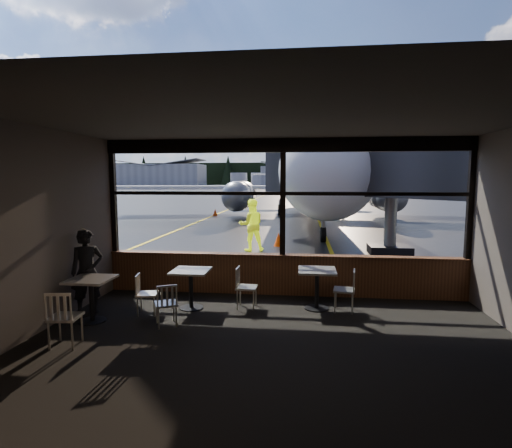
% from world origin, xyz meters
% --- Properties ---
extents(ground_plane, '(520.00, 520.00, 0.00)m').
position_xyz_m(ground_plane, '(0.00, 120.00, 0.00)').
color(ground_plane, black).
rests_on(ground_plane, ground).
extents(carpet_floor, '(8.00, 6.00, 0.01)m').
position_xyz_m(carpet_floor, '(0.00, -3.00, 0.01)').
color(carpet_floor, black).
rests_on(carpet_floor, ground).
extents(ceiling, '(8.00, 6.00, 0.04)m').
position_xyz_m(ceiling, '(0.00, -3.00, 3.50)').
color(ceiling, '#38332D').
rests_on(ceiling, ground).
extents(wall_left, '(0.04, 6.00, 3.50)m').
position_xyz_m(wall_left, '(-4.00, -3.00, 1.75)').
color(wall_left, '#514740').
rests_on(wall_left, ground).
extents(wall_back, '(8.00, 0.04, 3.50)m').
position_xyz_m(wall_back, '(0.00, -6.00, 1.75)').
color(wall_back, '#514740').
rests_on(wall_back, ground).
extents(window_sill, '(8.00, 0.28, 0.90)m').
position_xyz_m(window_sill, '(0.00, 0.00, 0.45)').
color(window_sill, '#4B2916').
rests_on(window_sill, ground).
extents(window_header, '(8.00, 0.18, 0.30)m').
position_xyz_m(window_header, '(0.00, 0.00, 3.35)').
color(window_header, black).
rests_on(window_header, ground).
extents(mullion_left, '(0.12, 0.12, 2.60)m').
position_xyz_m(mullion_left, '(-3.95, 0.00, 2.20)').
color(mullion_left, black).
rests_on(mullion_left, ground).
extents(mullion_centre, '(0.12, 0.12, 2.60)m').
position_xyz_m(mullion_centre, '(0.00, 0.00, 2.20)').
color(mullion_centre, black).
rests_on(mullion_centre, ground).
extents(mullion_right, '(0.12, 0.12, 2.60)m').
position_xyz_m(mullion_right, '(3.95, 0.00, 2.20)').
color(mullion_right, black).
rests_on(mullion_right, ground).
extents(window_transom, '(8.00, 0.10, 0.08)m').
position_xyz_m(window_transom, '(0.00, 0.00, 2.30)').
color(window_transom, black).
rests_on(window_transom, ground).
extents(airliner, '(29.95, 35.66, 10.70)m').
position_xyz_m(airliner, '(1.07, 19.77, 5.35)').
color(airliner, white).
rests_on(airliner, ground_plane).
extents(jet_bridge, '(8.57, 10.47, 4.57)m').
position_xyz_m(jet_bridge, '(3.60, 5.50, 2.29)').
color(jet_bridge, '#2A2A2C').
rests_on(jet_bridge, ground_plane).
extents(cafe_table_near, '(0.74, 0.74, 0.82)m').
position_xyz_m(cafe_table_near, '(0.74, -0.95, 0.41)').
color(cafe_table_near, gray).
rests_on(cafe_table_near, carpet_floor).
extents(cafe_table_mid, '(0.73, 0.73, 0.80)m').
position_xyz_m(cafe_table_mid, '(-1.78, -1.21, 0.40)').
color(cafe_table_mid, gray).
rests_on(cafe_table_mid, carpet_floor).
extents(cafe_table_left, '(0.74, 0.74, 0.82)m').
position_xyz_m(cafe_table_left, '(-3.38, -2.15, 0.41)').
color(cafe_table_left, '#A19B94').
rests_on(cafe_table_left, carpet_floor).
extents(chair_near_e, '(0.53, 0.53, 0.85)m').
position_xyz_m(chair_near_e, '(1.27, -1.03, 0.43)').
color(chair_near_e, '#A9A398').
rests_on(chair_near_e, carpet_floor).
extents(chair_near_w, '(0.48, 0.48, 0.85)m').
position_xyz_m(chair_near_w, '(-0.67, -1.05, 0.42)').
color(chair_near_w, beige).
rests_on(chair_near_w, carpet_floor).
extents(chair_mid_s, '(0.58, 0.58, 0.79)m').
position_xyz_m(chair_mid_s, '(-1.96, -2.19, 0.40)').
color(chair_mid_s, beige).
rests_on(chair_mid_s, carpet_floor).
extents(chair_mid_w, '(0.51, 0.51, 0.80)m').
position_xyz_m(chair_mid_w, '(-2.52, -1.66, 0.40)').
color(chair_mid_w, beige).
rests_on(chair_mid_w, carpet_floor).
extents(chair_left_s, '(0.56, 0.56, 0.92)m').
position_xyz_m(chair_left_s, '(-3.23, -3.22, 0.46)').
color(chair_left_s, beige).
rests_on(chair_left_s, carpet_floor).
extents(passenger, '(0.72, 0.68, 1.66)m').
position_xyz_m(passenger, '(-3.70, -1.71, 0.83)').
color(passenger, black).
rests_on(passenger, carpet_floor).
extents(ground_crew, '(1.09, 0.95, 1.90)m').
position_xyz_m(ground_crew, '(-1.42, 5.60, 0.95)').
color(ground_crew, '#BFF219').
rests_on(ground_crew, ground_plane).
extents(cone_nose, '(0.38, 0.38, 0.53)m').
position_xyz_m(cone_nose, '(-0.48, 6.68, 0.27)').
color(cone_nose, '#EE5307').
rests_on(cone_nose, ground_plane).
extents(cone_wing, '(0.36, 0.36, 0.49)m').
position_xyz_m(cone_wing, '(-5.87, 19.62, 0.25)').
color(cone_wing, '#E74C07').
rests_on(cone_wing, ground_plane).
extents(hangar_left, '(45.00, 18.00, 11.00)m').
position_xyz_m(hangar_left, '(-70.00, 180.00, 5.50)').
color(hangar_left, silver).
rests_on(hangar_left, ground_plane).
extents(hangar_mid, '(38.00, 15.00, 10.00)m').
position_xyz_m(hangar_mid, '(0.00, 185.00, 5.00)').
color(hangar_mid, silver).
rests_on(hangar_mid, ground_plane).
extents(hangar_right, '(50.00, 20.00, 12.00)m').
position_xyz_m(hangar_right, '(60.00, 178.00, 6.00)').
color(hangar_right, silver).
rests_on(hangar_right, ground_plane).
extents(fuel_tank_a, '(8.00, 8.00, 6.00)m').
position_xyz_m(fuel_tank_a, '(-30.00, 182.00, 3.00)').
color(fuel_tank_a, silver).
rests_on(fuel_tank_a, ground_plane).
extents(fuel_tank_b, '(8.00, 8.00, 6.00)m').
position_xyz_m(fuel_tank_b, '(-20.00, 182.00, 3.00)').
color(fuel_tank_b, silver).
rests_on(fuel_tank_b, ground_plane).
extents(fuel_tank_c, '(8.00, 8.00, 6.00)m').
position_xyz_m(fuel_tank_c, '(-10.00, 182.00, 3.00)').
color(fuel_tank_c, silver).
rests_on(fuel_tank_c, ground_plane).
extents(treeline, '(360.00, 3.00, 12.00)m').
position_xyz_m(treeline, '(0.00, 210.00, 6.00)').
color(treeline, black).
rests_on(treeline, ground_plane).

